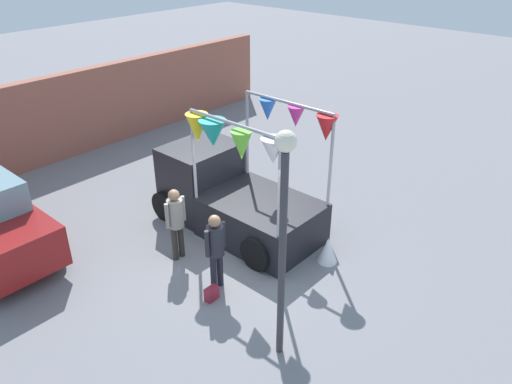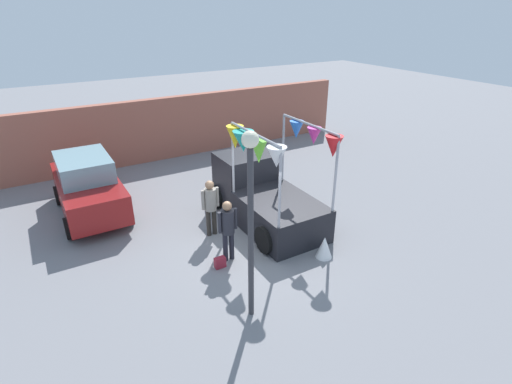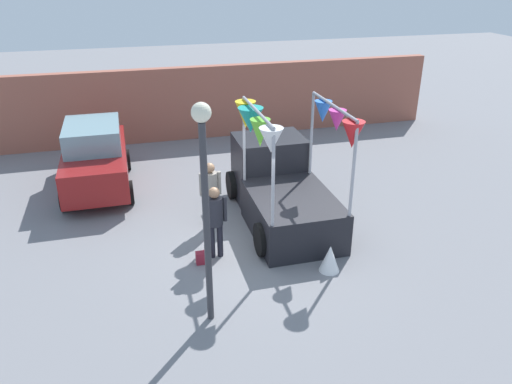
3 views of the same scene
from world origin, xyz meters
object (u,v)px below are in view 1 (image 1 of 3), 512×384
object	(u,v)px
handbag	(212,294)
folded_kite_bundle_white	(328,250)
vendor_truck	(229,191)
person_customer	(216,245)
person_vendor	(176,218)
street_lamp	(283,220)

from	to	relation	value
handbag	folded_kite_bundle_white	distance (m)	2.75
vendor_truck	folded_kite_bundle_white	distance (m)	2.79
vendor_truck	person_customer	world-z (taller)	vendor_truck
person_vendor	folded_kite_bundle_white	bearing A→B (deg)	-50.87
handbag	person_customer	bearing A→B (deg)	29.74
handbag	folded_kite_bundle_white	xyz separation A→B (m)	(2.57, -0.97, 0.16)
folded_kite_bundle_white	person_customer	bearing A→B (deg)	152.09
person_vendor	folded_kite_bundle_white	xyz separation A→B (m)	(2.07, -2.54, -0.73)
vendor_truck	street_lamp	bearing A→B (deg)	-124.17
vendor_truck	person_vendor	size ratio (longest dim) A/B	2.43
vendor_truck	person_vendor	distance (m)	1.80
person_customer	person_vendor	distance (m)	1.38
person_vendor	street_lamp	size ratio (longest dim) A/B	0.42
folded_kite_bundle_white	street_lamp	bearing A→B (deg)	-162.10
person_vendor	street_lamp	distance (m)	3.84
vendor_truck	handbag	world-z (taller)	vendor_truck
person_customer	handbag	bearing A→B (deg)	-150.26
vendor_truck	person_vendor	bearing A→B (deg)	-174.93
person_customer	street_lamp	world-z (taller)	street_lamp
handbag	street_lamp	bearing A→B (deg)	-94.61
vendor_truck	folded_kite_bundle_white	bearing A→B (deg)	-83.96
person_vendor	folded_kite_bundle_white	size ratio (longest dim) A/B	2.83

